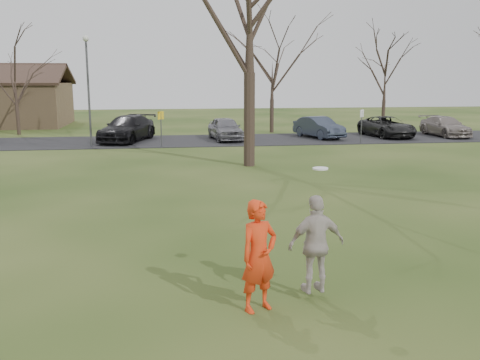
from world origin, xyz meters
name	(u,v)px	position (x,y,z in m)	size (l,w,h in m)	color
ground	(272,304)	(0.00, 0.00, 0.00)	(120.00, 120.00, 0.00)	#1E380F
parking_strip	(193,141)	(0.00, 25.00, 0.02)	(62.00, 6.50, 0.04)	black
player_defender	(259,256)	(-0.27, -0.18, 0.98)	(0.72, 0.47, 1.96)	red
car_3	(127,128)	(-4.13, 25.22, 0.83)	(2.21, 5.43, 1.58)	black
car_4	(225,128)	(2.06, 24.99, 0.76)	(1.71, 4.26, 1.45)	slate
car_5	(319,127)	(8.32, 25.27, 0.73)	(1.47, 4.20, 1.39)	#31394A
car_6	(387,127)	(13.06, 25.28, 0.72)	(2.25, 4.87, 1.35)	black
car_7	(445,126)	(17.17, 25.09, 0.70)	(1.84, 4.53, 1.32)	gray
catching_play	(316,244)	(0.83, 0.12, 1.05)	(1.11, 0.59, 2.32)	#B7ACA5
lamp_post	(88,78)	(-6.00, 22.50, 3.97)	(0.34, 0.34, 6.27)	#47474C
sign_yellow	(161,122)	(-2.00, 22.00, 1.45)	(0.35, 0.35, 2.08)	#47474C
sign_white	(362,120)	(10.00, 22.00, 1.45)	(0.35, 0.35, 2.08)	#47474C
big_tree	(250,7)	(2.00, 15.00, 7.00)	(9.00, 9.00, 14.00)	#352821
small_tree_row	(249,79)	(4.38, 30.06, 3.89)	(55.00, 5.90, 8.50)	#352821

